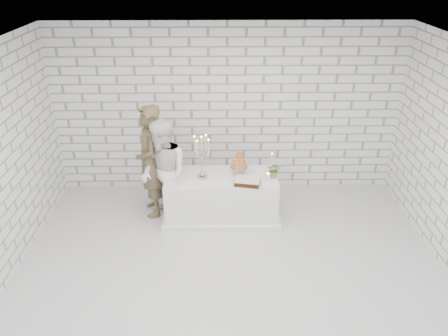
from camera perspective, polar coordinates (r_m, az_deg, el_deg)
ground at (r=6.22m, az=0.83°, el=-13.53°), size 6.00×5.00×0.01m
ceiling at (r=4.85m, az=1.07°, el=14.58°), size 6.00×5.00×0.01m
wall_back at (r=7.67m, az=0.39°, el=7.59°), size 6.00×0.01×3.00m
cake_table at (r=7.18m, az=-0.36°, el=-3.73°), size 1.80×0.80×0.75m
groom at (r=7.13m, az=-9.60°, el=0.83°), size 0.61×0.78×1.90m
bride at (r=6.91m, az=-7.86°, el=-0.65°), size 1.02×1.07×1.74m
candelabra at (r=6.79m, az=-2.91°, el=1.38°), size 0.36×0.36×0.72m
croquembouche at (r=6.97m, az=1.99°, el=0.80°), size 0.34×0.34×0.44m
chocolate_cake at (r=6.77m, az=3.09°, el=-1.78°), size 0.42×0.34×0.08m
pillar_candle at (r=6.88m, az=5.75°, el=-1.21°), size 0.09×0.09×0.12m
extra_taper at (r=7.11m, az=6.24°, el=0.64°), size 0.06×0.06×0.32m
flowers at (r=6.97m, az=6.61°, el=-0.26°), size 0.27×0.25×0.25m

